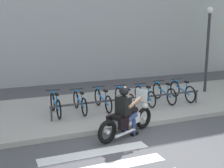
{
  "coord_description": "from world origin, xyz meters",
  "views": [
    {
      "loc": [
        -3.6,
        -5.6,
        3.18
      ],
      "look_at": [
        0.11,
        3.3,
        1.12
      ],
      "focal_mm": 47.29,
      "sensor_mm": 36.0,
      "label": 1
    }
  ],
  "objects_px": {
    "bicycle_5": "(164,93)",
    "bicycle_6": "(182,91)",
    "bicycle_2": "(103,100)",
    "bike_rack": "(131,99)",
    "bicycle_0": "(55,105)",
    "street_lamp": "(208,42)",
    "motorcycle": "(127,120)",
    "bicycle_4": "(145,95)",
    "bicycle_3": "(124,98)",
    "rider": "(125,108)",
    "bicycle_1": "(80,102)"
  },
  "relations": [
    {
      "from": "bicycle_0",
      "to": "bike_rack",
      "type": "bearing_deg",
      "value": -12.52
    },
    {
      "from": "bicycle_2",
      "to": "bicycle_4",
      "type": "distance_m",
      "value": 1.66
    },
    {
      "from": "bicycle_3",
      "to": "bicycle_4",
      "type": "xyz_separation_m",
      "value": [
        0.83,
        -0.0,
        0.0
      ]
    },
    {
      "from": "bicycle_3",
      "to": "bike_rack",
      "type": "bearing_deg",
      "value": -90.0
    },
    {
      "from": "bicycle_2",
      "to": "bicycle_6",
      "type": "bearing_deg",
      "value": -0.02
    },
    {
      "from": "motorcycle",
      "to": "street_lamp",
      "type": "distance_m",
      "value": 6.27
    },
    {
      "from": "bicycle_1",
      "to": "bicycle_3",
      "type": "xyz_separation_m",
      "value": [
        1.66,
        0.0,
        -0.01
      ]
    },
    {
      "from": "rider",
      "to": "street_lamp",
      "type": "bearing_deg",
      "value": 29.54
    },
    {
      "from": "bicycle_1",
      "to": "bicycle_4",
      "type": "bearing_deg",
      "value": 0.01
    },
    {
      "from": "rider",
      "to": "bicycle_6",
      "type": "height_order",
      "value": "rider"
    },
    {
      "from": "bicycle_6",
      "to": "rider",
      "type": "bearing_deg",
      "value": -147.81
    },
    {
      "from": "bicycle_2",
      "to": "bike_rack",
      "type": "height_order",
      "value": "bicycle_2"
    },
    {
      "from": "motorcycle",
      "to": "rider",
      "type": "xyz_separation_m",
      "value": [
        -0.07,
        -0.03,
        0.37
      ]
    },
    {
      "from": "bicycle_2",
      "to": "street_lamp",
      "type": "xyz_separation_m",
      "value": [
        5.1,
        0.78,
        1.83
      ]
    },
    {
      "from": "bicycle_5",
      "to": "bicycle_0",
      "type": "bearing_deg",
      "value": -180.0
    },
    {
      "from": "motorcycle",
      "to": "rider",
      "type": "bearing_deg",
      "value": -158.72
    },
    {
      "from": "bicycle_1",
      "to": "bicycle_2",
      "type": "xyz_separation_m",
      "value": [
        0.83,
        0.0,
        0.0
      ]
    },
    {
      "from": "bicycle_2",
      "to": "bicycle_3",
      "type": "xyz_separation_m",
      "value": [
        0.83,
        0.0,
        -0.01
      ]
    },
    {
      "from": "rider",
      "to": "bicycle_0",
      "type": "distance_m",
      "value": 2.68
    },
    {
      "from": "bicycle_0",
      "to": "bicycle_4",
      "type": "height_order",
      "value": "bicycle_0"
    },
    {
      "from": "rider",
      "to": "bicycle_3",
      "type": "relative_size",
      "value": 0.86
    },
    {
      "from": "bicycle_3",
      "to": "bicycle_4",
      "type": "distance_m",
      "value": 0.83
    },
    {
      "from": "bicycle_5",
      "to": "street_lamp",
      "type": "bearing_deg",
      "value": 16.76
    },
    {
      "from": "bicycle_2",
      "to": "bicycle_5",
      "type": "bearing_deg",
      "value": -0.02
    },
    {
      "from": "motorcycle",
      "to": "bicycle_1",
      "type": "xyz_separation_m",
      "value": [
        -0.73,
        2.18,
        0.03
      ]
    },
    {
      "from": "bicycle_4",
      "to": "bicycle_0",
      "type": "bearing_deg",
      "value": -179.98
    },
    {
      "from": "bicycle_0",
      "to": "bicycle_5",
      "type": "xyz_separation_m",
      "value": [
        4.16,
        0.0,
        -0.0
      ]
    },
    {
      "from": "bicycle_0",
      "to": "bicycle_5",
      "type": "height_order",
      "value": "bicycle_0"
    },
    {
      "from": "bicycle_5",
      "to": "bicycle_6",
      "type": "distance_m",
      "value": 0.83
    },
    {
      "from": "bicycle_0",
      "to": "bicycle_4",
      "type": "relative_size",
      "value": 1.01
    },
    {
      "from": "bicycle_0",
      "to": "bicycle_4",
      "type": "distance_m",
      "value": 3.33
    },
    {
      "from": "street_lamp",
      "to": "bicycle_4",
      "type": "bearing_deg",
      "value": -167.15
    },
    {
      "from": "motorcycle",
      "to": "bicycle_3",
      "type": "relative_size",
      "value": 1.23
    },
    {
      "from": "bicycle_3",
      "to": "street_lamp",
      "type": "relative_size",
      "value": 0.45
    },
    {
      "from": "street_lamp",
      "to": "motorcycle",
      "type": "bearing_deg",
      "value": -150.36
    },
    {
      "from": "bicycle_5",
      "to": "bicycle_6",
      "type": "height_order",
      "value": "bicycle_6"
    },
    {
      "from": "bicycle_0",
      "to": "street_lamp",
      "type": "height_order",
      "value": "street_lamp"
    },
    {
      "from": "rider",
      "to": "bike_rack",
      "type": "bearing_deg",
      "value": 58.63
    },
    {
      "from": "motorcycle",
      "to": "bicycle_2",
      "type": "xyz_separation_m",
      "value": [
        0.1,
        2.18,
        0.03
      ]
    },
    {
      "from": "bicycle_0",
      "to": "bicycle_6",
      "type": "distance_m",
      "value": 4.99
    },
    {
      "from": "bicycle_0",
      "to": "street_lamp",
      "type": "distance_m",
      "value": 7.05
    },
    {
      "from": "bicycle_0",
      "to": "bicycle_5",
      "type": "bearing_deg",
      "value": 0.0
    },
    {
      "from": "bicycle_1",
      "to": "bicycle_4",
      "type": "relative_size",
      "value": 1.01
    },
    {
      "from": "bicycle_5",
      "to": "bike_rack",
      "type": "relative_size",
      "value": 0.3
    },
    {
      "from": "bike_rack",
      "to": "motorcycle",
      "type": "bearing_deg",
      "value": -119.94
    },
    {
      "from": "motorcycle",
      "to": "bike_rack",
      "type": "xyz_separation_m",
      "value": [
        0.93,
        1.62,
        0.11
      ]
    },
    {
      "from": "bicycle_3",
      "to": "bike_rack",
      "type": "height_order",
      "value": "bicycle_3"
    },
    {
      "from": "street_lamp",
      "to": "rider",
      "type": "bearing_deg",
      "value": -150.46
    },
    {
      "from": "street_lamp",
      "to": "bicycle_6",
      "type": "bearing_deg",
      "value": -156.13
    },
    {
      "from": "bicycle_0",
      "to": "bike_rack",
      "type": "xyz_separation_m",
      "value": [
        2.49,
        -0.55,
        0.07
      ]
    }
  ]
}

